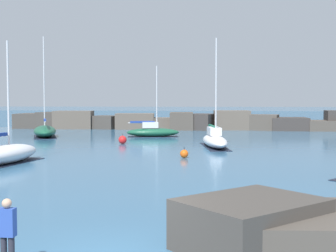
% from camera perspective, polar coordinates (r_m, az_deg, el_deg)
% --- Properties ---
extents(open_sea_beyond, '(400.00, 116.00, 0.01)m').
position_cam_1_polar(open_sea_beyond, '(122.84, 5.87, 1.27)').
color(open_sea_beyond, '#235175').
rests_on(open_sea_beyond, ground).
extents(breakwater_jetty, '(56.19, 6.65, 2.58)m').
position_cam_1_polar(breakwater_jetty, '(62.92, 4.87, 0.54)').
color(breakwater_jetty, '#423D38').
rests_on(breakwater_jetty, ground).
extents(foreground_rocks, '(8.62, 5.76, 1.31)m').
position_cam_1_polar(foreground_rocks, '(12.79, 15.41, -11.86)').
color(foreground_rocks, '#4C443D').
rests_on(foreground_rocks, ground).
extents(sailboat_moored_2, '(2.98, 7.84, 8.91)m').
position_cam_1_polar(sailboat_moored_2, '(39.00, 5.71, -1.67)').
color(sailboat_moored_2, white).
rests_on(sailboat_moored_2, ground).
extents(sailboat_moored_3, '(2.91, 6.50, 7.50)m').
position_cam_1_polar(sailboat_moored_3, '(30.14, -19.31, -3.23)').
color(sailboat_moored_3, white).
rests_on(sailboat_moored_3, ground).
extents(sailboat_moored_5, '(4.93, 7.59, 10.67)m').
position_cam_1_polar(sailboat_moored_5, '(51.37, -14.79, -0.58)').
color(sailboat_moored_5, '#195138').
rests_on(sailboat_moored_5, ground).
extents(sailboat_moored_6, '(5.81, 2.81, 7.54)m').
position_cam_1_polar(sailboat_moored_6, '(49.80, -1.90, -0.66)').
color(sailboat_moored_6, '#195138').
rests_on(sailboat_moored_6, ground).
extents(mooring_buoy_orange_near, '(0.55, 0.55, 0.75)m').
position_cam_1_polar(mooring_buoy_orange_near, '(31.40, 1.98, -3.40)').
color(mooring_buoy_orange_near, '#EA5914').
rests_on(mooring_buoy_orange_near, ground).
extents(mooring_buoy_far_side, '(0.73, 0.73, 0.93)m').
position_cam_1_polar(mooring_buoy_far_side, '(41.79, -5.56, -1.68)').
color(mooring_buoy_far_side, red).
rests_on(mooring_buoy_far_side, ground).
extents(person_on_rocks, '(0.36, 0.22, 1.65)m').
position_cam_1_polar(person_on_rocks, '(11.24, -19.00, -12.02)').
color(person_on_rocks, '#282833').
rests_on(person_on_rocks, ground).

